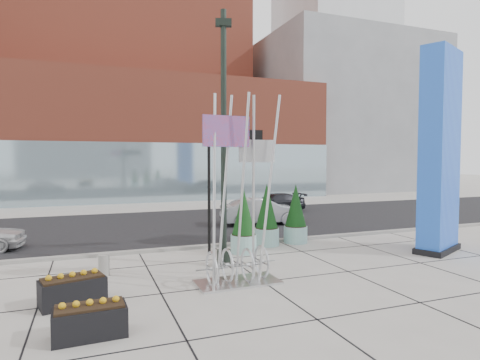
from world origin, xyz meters
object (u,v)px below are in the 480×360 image
object	(u,v)px
public_art_sculpture	(238,234)
lamp_post	(224,163)
blue_pylon	(440,155)
car_silver_mid	(261,211)
overhead_street_sign	(229,147)
concrete_bollard	(104,265)

from	to	relation	value
public_art_sculpture	lamp_post	bearing A→B (deg)	82.34
blue_pylon	lamp_post	world-z (taller)	lamp_post
car_silver_mid	overhead_street_sign	bearing A→B (deg)	152.31
blue_pylon	overhead_street_sign	size ratio (longest dim) A/B	1.65
blue_pylon	public_art_sculpture	world-z (taller)	blue_pylon
lamp_post	concrete_bollard	bearing A→B (deg)	176.88
concrete_bollard	overhead_street_sign	distance (m)	6.14
lamp_post	overhead_street_sign	bearing A→B (deg)	64.83
lamp_post	public_art_sculpture	world-z (taller)	lamp_post
blue_pylon	lamp_post	bearing A→B (deg)	148.45
blue_pylon	car_silver_mid	bearing A→B (deg)	90.03
concrete_bollard	overhead_street_sign	size ratio (longest dim) A/B	0.14
blue_pylon	lamp_post	size ratio (longest dim) A/B	0.92
overhead_street_sign	car_silver_mid	xyz separation A→B (m)	(3.86, 5.70, -3.34)
concrete_bollard	car_silver_mid	bearing A→B (deg)	40.00
overhead_street_sign	lamp_post	bearing A→B (deg)	-112.71
concrete_bollard	lamp_post	bearing A→B (deg)	-3.12
lamp_post	overhead_street_sign	xyz separation A→B (m)	(0.78, 1.65, 0.57)
concrete_bollard	overhead_street_sign	world-z (taller)	overhead_street_sign
lamp_post	car_silver_mid	distance (m)	9.12
lamp_post	car_silver_mid	xyz separation A→B (m)	(4.64, 7.35, -2.77)
concrete_bollard	car_silver_mid	xyz separation A→B (m)	(8.51, 7.14, 0.40)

